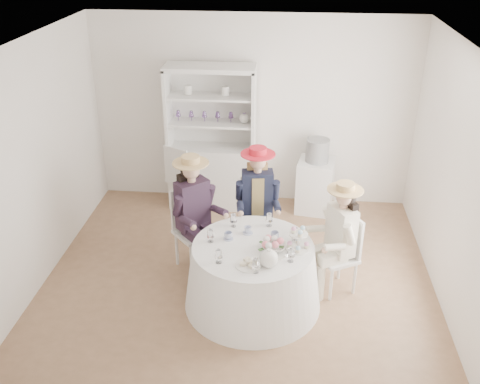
{
  "coord_description": "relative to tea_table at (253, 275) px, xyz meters",
  "views": [
    {
      "loc": [
        0.5,
        -5.19,
        3.78
      ],
      "look_at": [
        0.0,
        0.1,
        1.05
      ],
      "focal_mm": 40.0,
      "sensor_mm": 36.0,
      "label": 1
    }
  ],
  "objects": [
    {
      "name": "guest_right",
      "position": [
        0.91,
        0.33,
        0.39
      ],
      "size": [
        0.57,
        0.52,
        1.35
      ],
      "rotation": [
        0.0,
        0.0,
        -1.07
      ],
      "color": "silver",
      "rests_on": "ground"
    },
    {
      "name": "ground",
      "position": [
        -0.2,
        0.51,
        -0.37
      ],
      "size": [
        4.5,
        4.5,
        0.0
      ],
      "primitive_type": "plane",
      "color": "brown",
      "rests_on": "ground"
    },
    {
      "name": "hatbox",
      "position": [
        0.73,
        2.2,
        0.56
      ],
      "size": [
        0.36,
        0.36,
        0.32
      ],
      "primitive_type": "cylinder",
      "rotation": [
        0.0,
        0.0,
        0.14
      ],
      "color": "black",
      "rests_on": "side_table"
    },
    {
      "name": "teacup_a",
      "position": [
        -0.27,
        0.11,
        0.41
      ],
      "size": [
        0.12,
        0.12,
        0.07
      ],
      "primitive_type": "imported",
      "rotation": [
        0.0,
        0.0,
        -0.41
      ],
      "color": "white",
      "rests_on": "tea_table"
    },
    {
      "name": "wall_back",
      "position": [
        -0.2,
        2.51,
        0.98
      ],
      "size": [
        4.5,
        0.0,
        4.5
      ],
      "primitive_type": "plane",
      "rotation": [
        1.57,
        0.0,
        0.0
      ],
      "color": "white",
      "rests_on": "ground"
    },
    {
      "name": "cupcake_stand",
      "position": [
        0.46,
        0.0,
        0.46
      ],
      "size": [
        0.26,
        0.26,
        0.24
      ],
      "rotation": [
        0.0,
        0.0,
        -0.43
      ],
      "color": "white",
      "rests_on": "tea_table"
    },
    {
      "name": "guest_left",
      "position": [
        -0.73,
        0.63,
        0.45
      ],
      "size": [
        0.61,
        0.62,
        1.45
      ],
      "rotation": [
        0.0,
        0.0,
        0.74
      ],
      "color": "silver",
      "rests_on": "ground"
    },
    {
      "name": "guest_mid",
      "position": [
        -0.02,
        0.97,
        0.45
      ],
      "size": [
        0.53,
        0.55,
        1.44
      ],
      "rotation": [
        0.0,
        0.0,
        0.13
      ],
      "color": "silver",
      "rests_on": "ground"
    },
    {
      "name": "teacup_c",
      "position": [
        0.22,
        0.17,
        0.41
      ],
      "size": [
        0.1,
        0.1,
        0.07
      ],
      "primitive_type": "imported",
      "rotation": [
        0.0,
        0.0,
        -0.18
      ],
      "color": "white",
      "rests_on": "tea_table"
    },
    {
      "name": "spare_chair",
      "position": [
        -1.16,
        2.03,
        0.17
      ],
      "size": [
        0.55,
        0.55,
        1.0
      ],
      "rotation": [
        0.0,
        0.0,
        2.68
      ],
      "color": "silver",
      "rests_on": "ground"
    },
    {
      "name": "wall_right",
      "position": [
        2.05,
        0.51,
        0.98
      ],
      "size": [
        0.0,
        4.5,
        4.5
      ],
      "primitive_type": "plane",
      "rotation": [
        1.57,
        0.0,
        -1.57
      ],
      "color": "white",
      "rests_on": "ground"
    },
    {
      "name": "flower_arrangement",
      "position": [
        0.18,
        -0.07,
        0.46
      ],
      "size": [
        0.19,
        0.2,
        0.07
      ],
      "rotation": [
        0.0,
        0.0,
        0.22
      ],
      "color": "pink",
      "rests_on": "tea_table"
    },
    {
      "name": "hutch",
      "position": [
        -0.75,
        2.25,
        0.37
      ],
      "size": [
        1.38,
        0.87,
        2.06
      ],
      "rotation": [
        0.0,
        0.0,
        0.37
      ],
      "color": "silver",
      "rests_on": "ground"
    },
    {
      "name": "sandwich_plate",
      "position": [
        -0.02,
        -0.35,
        0.39
      ],
      "size": [
        0.26,
        0.26,
        0.06
      ],
      "rotation": [
        0.0,
        0.0,
        -0.0
      ],
      "color": "white",
      "rests_on": "tea_table"
    },
    {
      "name": "ceiling",
      "position": [
        -0.2,
        0.51,
        2.33
      ],
      "size": [
        4.5,
        4.5,
        0.0
      ],
      "primitive_type": "plane",
      "rotation": [
        3.14,
        0.0,
        0.0
      ],
      "color": "white",
      "rests_on": "wall_back"
    },
    {
      "name": "table_teapot",
      "position": [
        0.18,
        -0.33,
        0.45
      ],
      "size": [
        0.26,
        0.19,
        0.2
      ],
      "rotation": [
        0.0,
        0.0,
        0.22
      ],
      "color": "white",
      "rests_on": "tea_table"
    },
    {
      "name": "teacup_b",
      "position": [
        -0.08,
        0.25,
        0.41
      ],
      "size": [
        0.09,
        0.09,
        0.07
      ],
      "primitive_type": "imported",
      "rotation": [
        0.0,
        0.0,
        0.17
      ],
      "color": "white",
      "rests_on": "tea_table"
    },
    {
      "name": "stemware_set",
      "position": [
        -0.0,
        0.0,
        0.45
      ],
      "size": [
        0.96,
        0.97,
        0.15
      ],
      "color": "white",
      "rests_on": "tea_table"
    },
    {
      "name": "wall_left",
      "position": [
        -2.45,
        0.51,
        0.98
      ],
      "size": [
        0.0,
        4.5,
        4.5
      ],
      "primitive_type": "plane",
      "rotation": [
        1.57,
        0.0,
        1.57
      ],
      "color": "white",
      "rests_on": "ground"
    },
    {
      "name": "side_table",
      "position": [
        0.73,
        2.2,
        0.02
      ],
      "size": [
        0.56,
        0.56,
        0.77
      ],
      "primitive_type": "cube",
      "rotation": [
        0.0,
        0.0,
        -0.16
      ],
      "color": "silver",
      "rests_on": "ground"
    },
    {
      "name": "flower_bowl",
      "position": [
        0.22,
        -0.05,
        0.4
      ],
      "size": [
        0.28,
        0.28,
        0.06
      ],
      "primitive_type": "imported",
      "rotation": [
        0.0,
        0.0,
        -0.16
      ],
      "color": "white",
      "rests_on": "tea_table"
    },
    {
      "name": "wall_front",
      "position": [
        -0.2,
        -1.49,
        0.98
      ],
      "size": [
        4.5,
        0.0,
        4.5
      ],
      "primitive_type": "plane",
      "rotation": [
        -1.57,
        0.0,
        0.0
      ],
      "color": "white",
      "rests_on": "ground"
    },
    {
      "name": "tea_table",
      "position": [
        0.0,
        0.0,
        0.0
      ],
      "size": [
        1.48,
        1.48,
        0.74
      ],
      "rotation": [
        0.0,
        0.0,
        -0.01
      ],
      "color": "white",
      "rests_on": "ground"
    }
  ]
}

